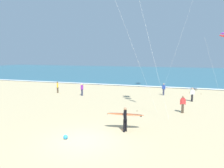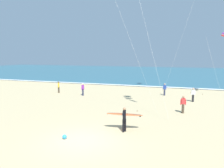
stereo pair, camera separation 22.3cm
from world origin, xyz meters
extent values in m
plane|color=tan|center=(0.00, 0.00, 0.00)|extent=(160.00, 160.00, 0.00)
cube|color=#2D6075|center=(0.00, 53.08, 0.04)|extent=(160.00, 60.00, 0.08)
cube|color=white|center=(0.00, 23.38, 0.09)|extent=(160.00, 0.96, 0.01)
cylinder|color=black|center=(1.99, 2.13, 0.44)|extent=(0.13, 0.13, 0.88)
cylinder|color=black|center=(2.07, 2.31, 0.44)|extent=(0.13, 0.13, 0.88)
cube|color=black|center=(2.03, 2.22, 1.18)|extent=(0.26, 0.37, 0.60)
cube|color=blue|center=(1.93, 2.20, 1.22)|extent=(0.05, 0.20, 0.32)
sphere|color=#A87A59|center=(2.03, 2.22, 1.60)|extent=(0.21, 0.21, 0.21)
cylinder|color=black|center=(2.08, 1.99, 1.14)|extent=(0.09, 0.09, 0.56)
cylinder|color=black|center=(1.98, 2.44, 1.29)|extent=(0.09, 0.09, 0.26)
cylinder|color=black|center=(1.91, 2.52, 1.16)|extent=(0.26, 0.13, 0.14)
ellipsoid|color=orange|center=(1.96, 2.57, 1.12)|extent=(2.60, 1.03, 0.15)
cube|color=#333333|center=(1.96, 2.57, 1.16)|extent=(2.20, 0.48, 0.08)
cube|color=#262628|center=(3.01, 2.79, 1.05)|extent=(0.12, 0.04, 0.14)
cylinder|color=silver|center=(5.08, 19.40, 6.52)|extent=(3.66, 0.39, 12.84)
cylinder|color=brown|center=(6.91, 19.59, 0.05)|extent=(0.06, 0.06, 0.10)
cylinder|color=silver|center=(1.60, 6.65, 5.70)|extent=(4.15, 1.66, 11.21)
cylinder|color=brown|center=(-0.47, 5.83, 0.05)|extent=(0.06, 0.06, 0.10)
cylinder|color=silver|center=(3.29, 6.62, 5.03)|extent=(2.96, 1.97, 9.87)
cylinder|color=brown|center=(1.82, 7.60, 0.05)|extent=(0.06, 0.06, 0.10)
cylinder|color=silver|center=(9.46, 18.61, 3.82)|extent=(2.27, 0.03, 7.44)
cylinder|color=brown|center=(8.33, 18.60, 0.05)|extent=(0.06, 0.06, 0.10)
cylinder|color=#2D334C|center=(-6.44, 12.95, 0.42)|extent=(0.22, 0.22, 0.84)
cube|color=purple|center=(-6.44, 12.95, 1.11)|extent=(0.26, 0.36, 0.54)
sphere|color=beige|center=(-6.44, 12.95, 1.49)|extent=(0.20, 0.20, 0.20)
cylinder|color=purple|center=(-6.38, 13.15, 1.01)|extent=(0.08, 0.08, 0.50)
cylinder|color=purple|center=(-6.49, 12.74, 1.01)|extent=(0.08, 0.08, 0.50)
cylinder|color=#4C3D2D|center=(-10.54, 13.71, 0.42)|extent=(0.22, 0.22, 0.84)
cube|color=gold|center=(-10.54, 13.71, 1.11)|extent=(0.32, 0.37, 0.54)
sphere|color=brown|center=(-10.54, 13.71, 1.49)|extent=(0.20, 0.20, 0.20)
cylinder|color=gold|center=(-10.65, 13.89, 1.01)|extent=(0.08, 0.08, 0.50)
cylinder|color=gold|center=(-10.43, 13.53, 1.01)|extent=(0.08, 0.08, 0.50)
cylinder|color=#2D334C|center=(3.58, 16.41, 0.42)|extent=(0.22, 0.22, 0.84)
cube|color=#3351B7|center=(3.58, 16.41, 1.11)|extent=(0.37, 0.32, 0.54)
sphere|color=tan|center=(3.58, 16.41, 1.49)|extent=(0.20, 0.20, 0.20)
cylinder|color=#3351B7|center=(3.76, 16.30, 1.01)|extent=(0.08, 0.08, 0.50)
cylinder|color=#3351B7|center=(3.40, 16.52, 1.01)|extent=(0.08, 0.08, 0.50)
cylinder|color=black|center=(6.91, 13.60, 0.42)|extent=(0.22, 0.22, 0.84)
cube|color=white|center=(6.91, 13.60, 1.11)|extent=(0.37, 0.31, 0.54)
sphere|color=tan|center=(6.91, 13.60, 1.49)|extent=(0.20, 0.20, 0.20)
cylinder|color=white|center=(6.72, 13.50, 1.01)|extent=(0.08, 0.08, 0.50)
cylinder|color=white|center=(7.09, 13.70, 1.01)|extent=(0.08, 0.08, 0.50)
cylinder|color=#4C3D2D|center=(5.83, 8.35, 0.42)|extent=(0.22, 0.22, 0.84)
cube|color=red|center=(5.83, 8.35, 1.11)|extent=(0.35, 0.25, 0.54)
sphere|color=#A87A59|center=(5.83, 8.35, 1.49)|extent=(0.20, 0.20, 0.20)
cylinder|color=red|center=(6.03, 8.40, 1.01)|extent=(0.08, 0.08, 0.50)
cylinder|color=red|center=(5.62, 8.30, 1.01)|extent=(0.08, 0.08, 0.50)
sphere|color=#2D99DB|center=(-1.17, -0.16, 0.14)|extent=(0.28, 0.28, 0.28)
camera|label=1|loc=(5.35, -10.98, 5.16)|focal=33.27mm
camera|label=2|loc=(5.57, -10.91, 5.16)|focal=33.27mm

